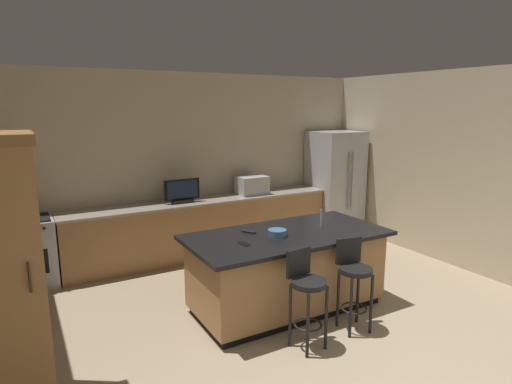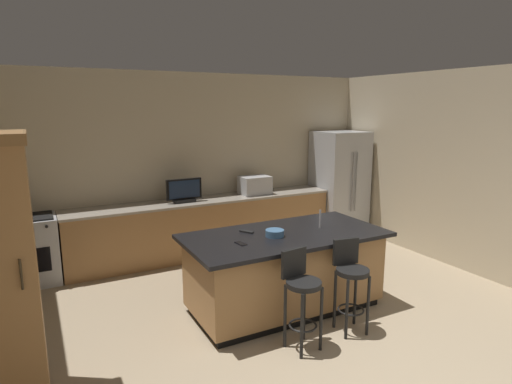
{
  "view_description": "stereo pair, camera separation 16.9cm",
  "coord_description": "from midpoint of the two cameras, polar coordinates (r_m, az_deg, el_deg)",
  "views": [
    {
      "loc": [
        -2.53,
        -1.8,
        2.33
      ],
      "look_at": [
        0.15,
        2.92,
        1.23
      ],
      "focal_mm": 29.93,
      "sensor_mm": 36.0,
      "label": 1
    },
    {
      "loc": [
        -2.38,
        -1.88,
        2.33
      ],
      "look_at": [
        0.15,
        2.92,
        1.23
      ],
      "focal_mm": 29.93,
      "sensor_mm": 36.0,
      "label": 2
    }
  ],
  "objects": [
    {
      "name": "refrigerator",
      "position": [
        7.91,
        9.86,
        1.18
      ],
      "size": [
        0.83,
        0.82,
        1.88
      ],
      "color": "#B7BABF",
      "rests_on": "ground_plane"
    },
    {
      "name": "wall_right",
      "position": [
        6.94,
        23.15,
        3.02
      ],
      "size": [
        0.12,
        5.03,
        2.84
      ],
      "primitive_type": "cube",
      "color": "beige",
      "rests_on": "ground_plane"
    },
    {
      "name": "bar_stool_left",
      "position": [
        4.22,
        5.57,
        -12.95
      ],
      "size": [
        0.34,
        0.36,
        0.98
      ],
      "rotation": [
        0.0,
        0.0,
        0.13
      ],
      "color": "black",
      "rests_on": "ground_plane"
    },
    {
      "name": "tv_monitor",
      "position": [
        6.5,
        -10.6,
        0.0
      ],
      "size": [
        0.54,
        0.16,
        0.36
      ],
      "color": "black",
      "rests_on": "counter_back"
    },
    {
      "name": "fruit_bowl",
      "position": [
        4.74,
        1.83,
        -5.49
      ],
      "size": [
        0.21,
        0.21,
        0.08
      ],
      "primitive_type": "cylinder",
      "color": "#3F668C",
      "rests_on": "kitchen_island"
    },
    {
      "name": "bar_stool_right",
      "position": [
        4.62,
        11.89,
        -11.01
      ],
      "size": [
        0.34,
        0.36,
        0.97
      ],
      "rotation": [
        0.0,
        0.0,
        -0.16
      ],
      "color": "black",
      "rests_on": "ground_plane"
    },
    {
      "name": "wall_back",
      "position": [
        6.98,
        -8.75,
        3.84
      ],
      "size": [
        6.47,
        0.12,
        2.84
      ],
      "primitive_type": "cube",
      "color": "beige",
      "rests_on": "ground_plane"
    },
    {
      "name": "microwave",
      "position": [
        7.04,
        -1.23,
        0.92
      ],
      "size": [
        0.48,
        0.36,
        0.3
      ],
      "primitive_type": "cube",
      "color": "#B7BABF",
      "rests_on": "counter_back"
    },
    {
      "name": "cell_phone",
      "position": [
        4.49,
        -2.67,
        -6.91
      ],
      "size": [
        0.09,
        0.16,
        0.01
      ],
      "primitive_type": "cube",
      "rotation": [
        0.0,
        0.0,
        0.12
      ],
      "color": "black",
      "rests_on": "kitchen_island"
    },
    {
      "name": "tv_remote",
      "position": [
        4.88,
        -1.99,
        -5.34
      ],
      "size": [
        0.13,
        0.17,
        0.02
      ],
      "primitive_type": "cube",
      "rotation": [
        0.0,
        0.0,
        0.55
      ],
      "color": "black",
      "rests_on": "kitchen_island"
    },
    {
      "name": "counter_back",
      "position": [
        6.81,
        -7.68,
        -4.66
      ],
      "size": [
        4.25,
        0.62,
        0.89
      ],
      "color": "#9E7042",
      "rests_on": "ground_plane"
    },
    {
      "name": "sink_faucet_island",
      "position": [
        5.1,
        7.78,
        -3.52
      ],
      "size": [
        0.02,
        0.02,
        0.22
      ],
      "primitive_type": "cylinder",
      "color": "#B2B2B7",
      "rests_on": "kitchen_island"
    },
    {
      "name": "cabinet_tower",
      "position": [
        3.7,
        -31.65,
        -9.45
      ],
      "size": [
        0.55,
        0.63,
        2.15
      ],
      "color": "#9E7042",
      "rests_on": "ground_plane"
    },
    {
      "name": "range_oven",
      "position": [
        6.37,
        -29.27,
        -7.15
      ],
      "size": [
        0.75,
        0.63,
        0.91
      ],
      "color": "#B7BABF",
      "rests_on": "ground_plane"
    },
    {
      "name": "sink_faucet_back",
      "position": [
        6.74,
        -8.78,
        0.08
      ],
      "size": [
        0.02,
        0.02,
        0.24
      ],
      "primitive_type": "cylinder",
      "color": "#B2B2B7",
      "rests_on": "counter_back"
    },
    {
      "name": "kitchen_island",
      "position": [
        5.01,
        3.16,
        -10.39
      ],
      "size": [
        2.29,
        1.13,
        0.91
      ],
      "color": "black",
      "rests_on": "ground_plane"
    }
  ]
}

